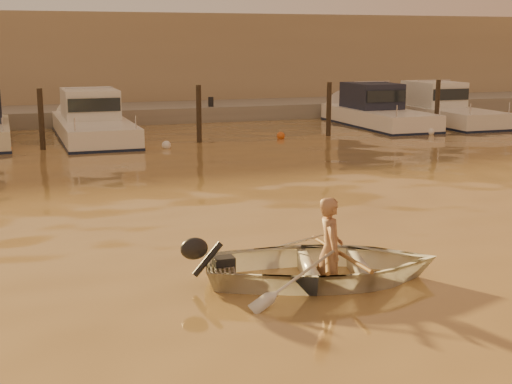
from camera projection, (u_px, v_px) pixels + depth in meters
name	position (u px, v px, depth m)	size (l,w,h in m)	color
ground_plane	(415.00, 246.00, 12.44)	(160.00, 160.00, 0.00)	olive
dinghy	(323.00, 265.00, 10.58)	(2.49, 3.49, 0.72)	silver
person	(330.00, 249.00, 10.54)	(0.57, 0.38, 1.57)	#9B6B4D
outboard_motor	(222.00, 266.00, 10.43)	(0.90, 0.40, 0.70)	black
oar_port	(340.00, 253.00, 10.57)	(0.06, 0.06, 2.10)	brown
oar_starboard	(327.00, 253.00, 10.55)	(0.06, 0.06, 2.10)	brown
moored_boat_2	(93.00, 121.00, 25.89)	(2.40, 8.01, 1.75)	white
moored_boat_4	(379.00, 111.00, 29.71)	(2.32, 7.14, 1.75)	white
moored_boat_5	(442.00, 109.00, 30.71)	(2.26, 7.58, 1.75)	silver
piling_1	(41.00, 122.00, 23.19)	(0.18, 0.18, 2.20)	#2D2319
piling_2	(199.00, 117.00, 24.91)	(0.18, 0.18, 2.20)	#2D2319
piling_3	(329.00, 112.00, 26.54)	(0.18, 0.18, 2.20)	#2D2319
piling_4	(437.00, 108.00, 28.07)	(0.18, 0.18, 2.20)	#2D2319
fender_b	(7.00, 149.00, 22.87)	(0.30, 0.30, 0.30)	orange
fender_c	(166.00, 145.00, 23.64)	(0.30, 0.30, 0.30)	silver
fender_d	(281.00, 136.00, 25.97)	(0.30, 0.30, 0.30)	#C85417
fender_e	(430.00, 132.00, 27.13)	(0.30, 0.30, 0.30)	white
quay	(159.00, 116.00, 32.23)	(52.00, 4.00, 1.00)	gray
waterfront_building	(136.00, 62.00, 36.84)	(46.00, 7.00, 4.80)	#9E8466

